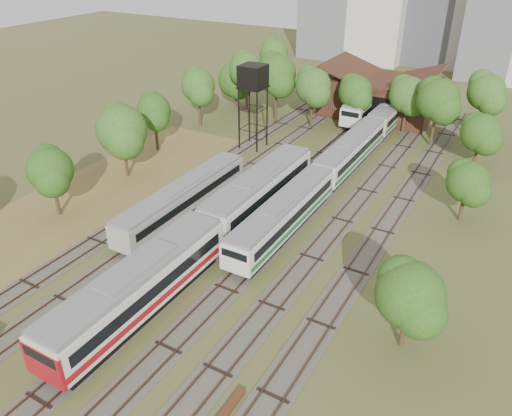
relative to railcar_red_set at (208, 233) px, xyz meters
The scene contains 12 objects.
ground 14.23m from the railcar_red_set, 81.82° to the right, with size 240.00×240.00×0.00m, color #475123.
dry_grass_patch 17.19m from the railcar_red_set, 159.69° to the right, with size 14.00×60.00×0.04m, color brown.
tracks 11.35m from the railcar_red_set, 83.14° to the left, with size 24.60×80.00×0.19m.
railcar_red_set is the anchor object (origin of this frame).
railcar_green_set 24.09m from the railcar_red_set, 80.44° to the left, with size 2.81×52.08×3.47m.
railcar_rear 42.02m from the railcar_red_set, 90.00° to the left, with size 3.02×16.08×3.73m.
old_grey_coach 7.47m from the railcar_red_set, 143.51° to the left, with size 2.69×18.00×3.32m.
water_tower 25.76m from the railcar_red_set, 111.25° to the left, with size 3.05×3.05×10.55m.
maintenance_shed 44.07m from the railcar_red_set, 88.70° to the left, with size 16.45×11.55×7.58m.
tree_band_left 24.53m from the railcar_red_set, 140.82° to the left, with size 8.32×77.51×8.36m.
tree_band_far 35.73m from the railcar_red_set, 91.65° to the left, with size 37.33×10.49×9.72m.
tree_band_right 23.06m from the railcar_red_set, 40.90° to the left, with size 5.17×38.11×6.57m.
Camera 1 is at (19.43, -15.36, 24.62)m, focal length 35.00 mm.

